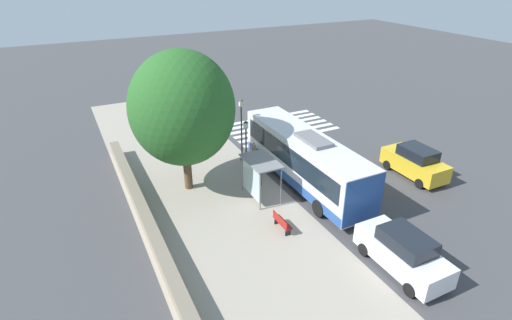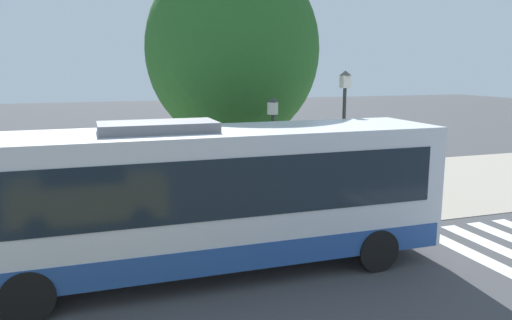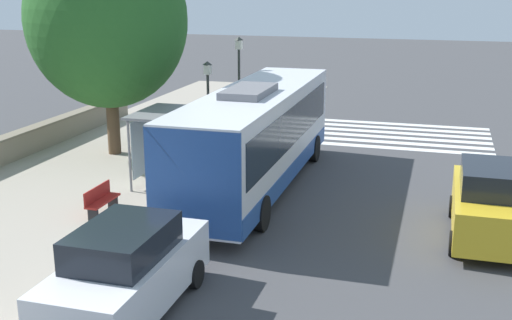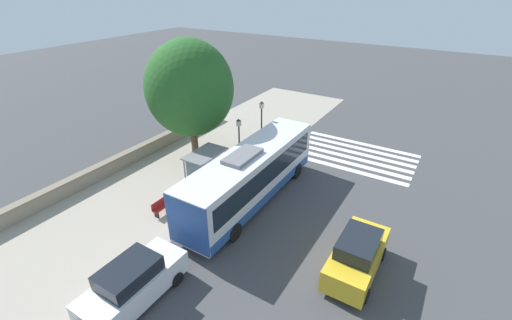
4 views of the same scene
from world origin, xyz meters
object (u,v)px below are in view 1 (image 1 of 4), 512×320
parked_car_far_lane (415,162)px  bench (282,223)px  bus (304,158)px  bus_shelter (259,168)px  parked_car_behind_bus (403,252)px  street_lamp_far (241,125)px  pedestrian (253,151)px  street_lamp_near (246,143)px  shade_tree (182,109)px

parked_car_far_lane → bench: bearing=-173.1°
bus → bus_shelter: bearing=-175.5°
parked_car_behind_bus → parked_car_far_lane: bearing=40.8°
parked_car_far_lane → parked_car_behind_bus: bearing=-139.2°
bus_shelter → bench: 3.78m
street_lamp_far → pedestrian: bearing=-52.0°
street_lamp_near → street_lamp_far: street_lamp_far is taller
street_lamp_near → street_lamp_far: (0.59, 1.98, 0.42)m
bench → parked_car_far_lane: parked_car_far_lane is taller
shade_tree → parked_car_behind_bus: bearing=-60.5°
bus → parked_car_behind_bus: (-0.22, -8.72, -0.87)m
bus_shelter → bus: bearing=4.5°
pedestrian → street_lamp_far: 2.01m
shade_tree → bus_shelter: bearing=-41.7°
shade_tree → parked_car_behind_bus: size_ratio=1.89×
bus → bench: bus is taller
street_lamp_near → bench: bearing=-98.6°
bench → pedestrian: bearing=74.6°
bus → parked_car_behind_bus: 8.77m
bus_shelter → bench: size_ratio=1.88×
street_lamp_far → shade_tree: (-4.61, -2.01, 2.56)m
pedestrian → parked_car_far_lane: size_ratio=0.36×
bus → shade_tree: 8.05m
bench → street_lamp_far: street_lamp_far is taller
bus_shelter → shade_tree: (-3.40, 3.03, 3.20)m
bus → shade_tree: size_ratio=1.30×
street_lamp_far → parked_car_behind_bus: street_lamp_far is taller
pedestrian → bus_shelter: bearing=-112.4°
pedestrian → street_lamp_far: bearing=128.0°
street_lamp_far → parked_car_far_lane: 11.82m
bus_shelter → pedestrian: (1.78, 4.32, -1.15)m
bus → parked_car_far_lane: bearing=-18.2°
bus → bus_shelter: size_ratio=4.14×
street_lamp_near → shade_tree: shade_tree is taller
bench → shade_tree: shade_tree is taller
bench → parked_car_behind_bus: size_ratio=0.32×
bench → parked_car_behind_bus: (3.47, -5.05, 0.49)m
street_lamp_near → parked_car_far_lane: size_ratio=0.87×
bus_shelter → bench: (-0.36, -3.41, -1.59)m
bus → street_lamp_near: street_lamp_near is taller
pedestrian → parked_car_behind_bus: parked_car_behind_bus is taller
bus → bench: size_ratio=7.77×
bench → bus_shelter: bearing=84.0°
bus_shelter → street_lamp_far: 5.22m
shade_tree → bus: bearing=-22.3°
bus → parked_car_behind_bus: bearing=-91.4°
street_lamp_near → parked_car_far_lane: 11.20m
bus_shelter → parked_car_behind_bus: (3.11, -8.46, -1.10)m
street_lamp_near → pedestrian: bearing=47.5°
bus → pedestrian: (-1.55, 4.06, -0.92)m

